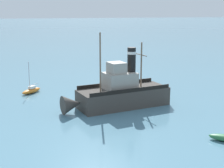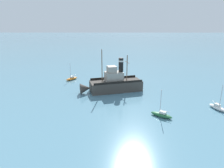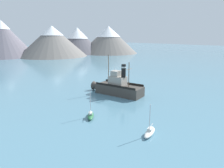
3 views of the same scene
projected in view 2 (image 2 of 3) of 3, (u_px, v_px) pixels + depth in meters
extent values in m
plane|color=teal|center=(113.00, 90.00, 47.65)|extent=(600.00, 600.00, 0.00)
cube|color=#423D38|center=(116.00, 86.00, 47.18)|extent=(7.55, 12.75, 2.40)
cone|color=#423D38|center=(86.00, 88.00, 45.35)|extent=(2.92, 2.96, 2.35)
cube|color=#9E998E|center=(114.00, 77.00, 46.38)|extent=(3.99, 4.67, 2.20)
cube|color=#9E998E|center=(112.00, 69.00, 45.73)|extent=(2.67, 2.53, 1.40)
cylinder|color=black|center=(121.00, 65.00, 46.02)|extent=(1.10, 1.10, 3.20)
cylinder|color=silver|center=(121.00, 61.00, 45.76)|extent=(1.16, 1.16, 0.35)
cylinder|color=#75604C|center=(102.00, 66.00, 44.89)|extent=(0.20, 0.20, 7.50)
cylinder|color=#75604C|center=(127.00, 68.00, 46.64)|extent=(0.20, 0.20, 6.00)
cylinder|color=#75604C|center=(127.00, 62.00, 46.25)|extent=(2.53, 0.83, 0.12)
cube|color=black|center=(119.00, 82.00, 44.77)|extent=(3.27, 10.99, 0.50)
cube|color=black|center=(113.00, 78.00, 48.75)|extent=(3.27, 10.99, 0.50)
ellipsoid|color=#286B3D|center=(161.00, 115.00, 34.17)|extent=(3.13, 3.72, 0.70)
cube|color=silver|center=(163.00, 112.00, 33.90)|extent=(1.17, 1.27, 0.36)
cylinder|color=#B7B7BC|center=(161.00, 101.00, 33.63)|extent=(0.10, 0.10, 4.20)
cylinder|color=#B7B7BC|center=(165.00, 111.00, 33.57)|extent=(1.13, 1.50, 0.08)
ellipsoid|color=orange|center=(72.00, 79.00, 56.40)|extent=(3.64, 3.26, 0.70)
cube|color=silver|center=(72.00, 77.00, 56.39)|extent=(1.26, 1.19, 0.36)
cylinder|color=#B7B7BC|center=(70.00, 70.00, 55.46)|extent=(0.10, 0.10, 4.20)
cylinder|color=#B7B7BC|center=(73.00, 75.00, 56.57)|extent=(1.44, 1.20, 0.08)
ellipsoid|color=white|center=(218.00, 108.00, 37.08)|extent=(3.93, 2.46, 0.70)
cube|color=silver|center=(217.00, 105.00, 37.10)|extent=(1.26, 1.01, 0.36)
cylinder|color=#B7B7BC|center=(221.00, 96.00, 36.10)|extent=(0.10, 0.10, 4.20)
cylinder|color=#B7B7BC|center=(216.00, 102.00, 37.35)|extent=(1.70, 0.76, 0.08)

